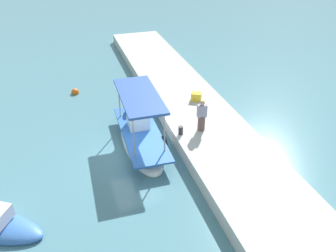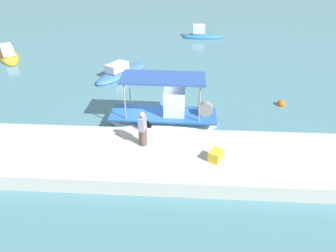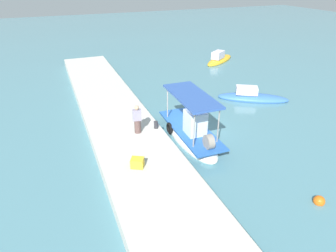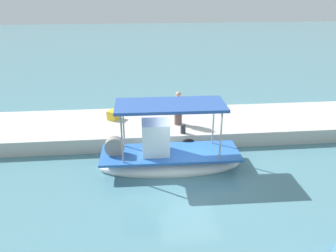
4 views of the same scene
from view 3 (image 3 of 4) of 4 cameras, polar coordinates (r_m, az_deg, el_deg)
ground_plane at (r=18.51m, az=4.63°, el=-1.08°), size 120.00×120.00×0.00m
dock_quay at (r=17.09m, az=-7.73°, el=-2.54°), size 36.00×4.10×0.70m
main_fishing_boat at (r=17.41m, az=4.45°, el=-1.22°), size 6.01×2.05×3.17m
fisherman_near_bollard at (r=16.65m, az=-5.98°, el=1.07°), size 0.43×0.51×1.68m
mooring_bollard at (r=17.28m, az=-2.36°, el=0.23°), size 0.24×0.24×0.44m
cargo_crate at (r=14.01m, az=-5.98°, el=-7.13°), size 0.70×0.75×0.47m
marker_buoy at (r=14.69m, az=27.33°, el=-12.85°), size 0.50×0.50×0.50m
moored_boat_mid at (r=34.03m, az=9.95°, el=12.65°), size 4.28×5.22×1.45m
moored_boat_far at (r=23.99m, az=16.05°, el=5.40°), size 4.15×5.44×1.28m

